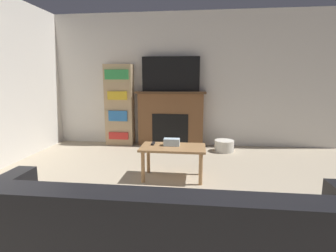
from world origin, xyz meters
name	(u,v)px	position (x,y,z in m)	size (l,w,h in m)	color
wall_back	(181,80)	(0.00, 4.64, 1.35)	(6.30, 0.06, 2.70)	silver
fireplace	(171,119)	(-0.20, 4.50, 0.57)	(1.44, 0.28, 1.12)	brown
tv	(171,74)	(-0.20, 4.48, 1.47)	(1.16, 0.03, 0.69)	black
coffee_table	(173,151)	(0.03, 2.65, 0.39)	(0.89, 0.50, 0.46)	#A87A4C
tissue_box	(172,142)	(0.01, 2.70, 0.51)	(0.22, 0.12, 0.10)	silver
remote_control	(153,143)	(-0.26, 2.74, 0.47)	(0.04, 0.15, 0.02)	black
bookshelf	(120,105)	(-1.27, 4.48, 0.84)	(0.58, 0.29, 1.67)	tan
storage_basket	(224,146)	(0.88, 4.15, 0.11)	(0.37, 0.37, 0.22)	silver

